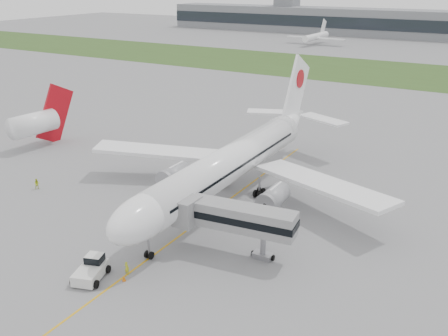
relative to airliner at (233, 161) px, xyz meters
The scene contains 14 objects.
ground 7.47m from the airliner, 90.00° to the right, with size 600.00×600.00×0.00m, color slate.
apron_markings 11.38m from the airliner, 90.00° to the right, with size 70.00×70.00×0.04m, color gold, non-canonical shape.
grass_strip 115.27m from the airliner, 90.00° to the left, with size 600.00×50.00×0.02m, color #314C1C.
terminal_building 225.01m from the airliner, 90.00° to the left, with size 320.00×22.30×14.00m.
control_tower 244.38m from the airliner, 111.62° to the left, with size 12.00×12.00×56.00m, color slate, non-canonical shape.
airliner is the anchor object (origin of this frame).
pushback_tug 26.55m from the airliner, 96.45° to the right, with size 3.98×4.91×2.24m.
jet_bridge 16.28m from the airliner, 61.72° to the right, with size 13.99×5.42×6.49m.
safety_cone_left 25.09m from the airliner, 104.75° to the right, with size 0.37×0.37×0.50m, color orange.
safety_cone_right 25.40m from the airliner, 88.85° to the right, with size 0.42×0.42×0.58m, color orange.
ground_crew_near 24.22m from the airliner, 90.01° to the right, with size 0.58×0.38×1.59m, color gold.
ground_crew_far 30.25m from the airliner, 155.33° to the right, with size 0.83×0.64×1.70m, color #B7CB21.
neighbor_aircraft 43.23m from the airliner, behind, with size 4.96×14.73×11.96m.
distant_aircraft_left 180.59m from the airliner, 106.51° to the left, with size 28.16×24.85×10.77m, color white, non-canonical shape.
Camera 1 is at (32.34, -53.78, 30.26)m, focal length 40.00 mm.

